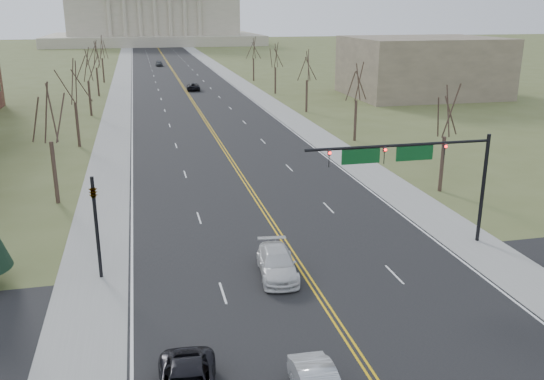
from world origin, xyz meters
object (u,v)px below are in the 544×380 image
signal_mast (413,161)px  signal_left (96,216)px  car_sb_inner_second (277,263)px  car_far_nb (193,86)px  car_far_sb (159,63)px

signal_mast → signal_left: 19.06m
signal_left → car_sb_inner_second: 10.50m
signal_left → car_far_nb: size_ratio=1.18×
signal_left → car_far_sb: size_ratio=1.38×
signal_mast → car_far_nb: 78.65m
signal_left → car_far_sb: bearing=86.1°
signal_mast → car_far_sb: bearing=94.5°
car_sb_inner_second → car_far_sb: bearing=96.1°
signal_left → car_far_sb: 128.85m
car_sb_inner_second → car_far_nb: 80.35m
signal_left → car_sb_inner_second: size_ratio=1.19×
signal_mast → car_far_sb: 129.02m
signal_left → car_sb_inner_second: bearing=-11.6°
car_far_nb → car_far_sb: size_ratio=1.17×
car_far_nb → car_far_sb: (-4.20, 50.26, 0.04)m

